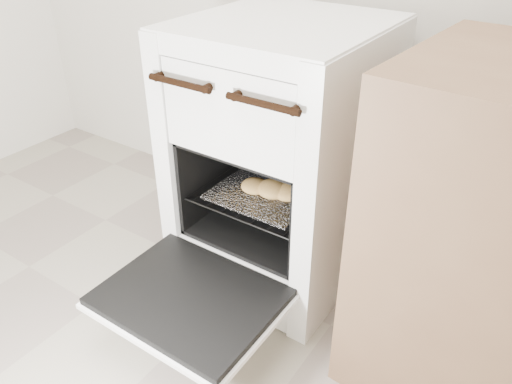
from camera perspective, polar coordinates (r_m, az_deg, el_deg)
stove at (r=1.56m, az=2.69°, el=3.46°), size 0.54×0.60×0.82m
oven_door at (r=1.40m, az=-7.59°, el=-12.02°), size 0.48×0.38×0.03m
oven_rack at (r=1.56m, az=1.47°, el=0.03°), size 0.39×0.38×0.01m
foil_sheet at (r=1.54m, az=1.12°, el=-0.08°), size 0.30×0.27×0.01m
baked_rolls at (r=1.53m, az=3.59°, el=0.65°), size 0.25×0.23×0.05m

